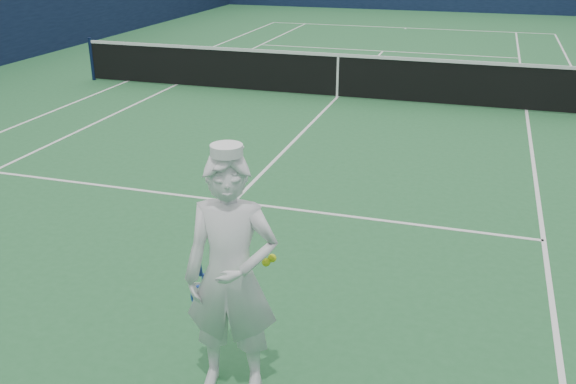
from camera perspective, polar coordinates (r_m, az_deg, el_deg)
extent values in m
plane|color=#276636|center=(14.90, 4.38, 8.36)|extent=(80.00, 80.00, 0.00)
cube|color=white|center=(26.43, 10.44, 14.15)|extent=(11.03, 0.06, 0.01)
cube|color=white|center=(16.95, -14.24, 9.46)|extent=(0.06, 23.83, 0.01)
cube|color=white|center=(16.29, -10.05, 9.30)|extent=(0.06, 23.77, 0.01)
cube|color=white|center=(14.58, 20.44, 6.73)|extent=(0.06, 23.77, 0.01)
cube|color=white|center=(21.06, 8.44, 12.29)|extent=(8.23, 0.06, 0.01)
cube|color=white|center=(9.07, -4.87, -0.89)|extent=(8.23, 0.06, 0.01)
cube|color=white|center=(14.90, 4.38, 8.38)|extent=(0.06, 12.80, 0.01)
cube|color=white|center=(26.29, 10.40, 14.11)|extent=(0.06, 0.30, 0.01)
cylinder|color=#141E4C|center=(17.33, -17.04, 11.24)|extent=(0.09, 0.09, 1.07)
cube|color=black|center=(14.79, 4.44, 10.24)|extent=(12.79, 0.02, 0.92)
cube|color=white|center=(14.70, 4.49, 12.03)|extent=(12.79, 0.04, 0.07)
cube|color=white|center=(14.80, 4.43, 10.13)|extent=(0.05, 0.03, 0.94)
imported|color=white|center=(5.08, -5.06, -7.59)|extent=(0.82, 0.60, 2.06)
cylinder|color=white|center=(4.65, -5.49, 3.73)|extent=(0.24, 0.24, 0.08)
cube|color=white|center=(4.78, -5.11, 3.88)|extent=(0.19, 0.13, 0.02)
cylinder|color=navy|center=(5.20, -7.89, -6.46)|extent=(0.05, 0.09, 0.22)
cube|color=#2244B9|center=(5.33, -7.52, -7.87)|extent=(0.02, 0.02, 0.14)
torus|color=#2244B9|center=(5.49, -7.33, -9.40)|extent=(0.31, 0.14, 0.29)
cube|color=beige|center=(5.49, -7.33, -9.40)|extent=(0.22, 0.04, 0.30)
sphere|color=#C4DB18|center=(5.07, -1.96, -6.26)|extent=(0.07, 0.07, 0.07)
sphere|color=#C4DB18|center=(5.06, -1.42, -5.90)|extent=(0.07, 0.07, 0.07)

